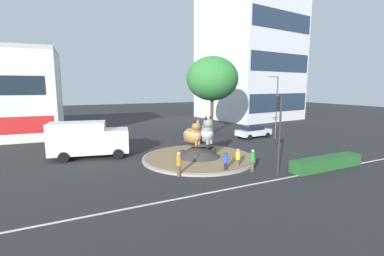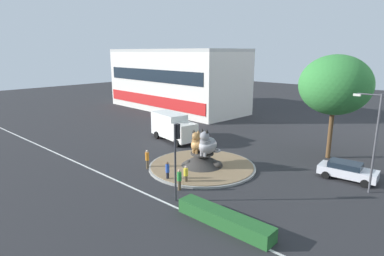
{
  "view_description": "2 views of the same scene",
  "coord_description": "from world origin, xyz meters",
  "px_view_note": "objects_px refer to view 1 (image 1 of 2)",
  "views": [
    {
      "loc": [
        -10.78,
        -20.84,
        6.36
      ],
      "look_at": [
        -0.43,
        0.45,
        2.74
      ],
      "focal_mm": 25.52,
      "sensor_mm": 36.0,
      "label": 1
    },
    {
      "loc": [
        18.32,
        -21.44,
        10.51
      ],
      "look_at": [
        -2.23,
        1.05,
        3.23
      ],
      "focal_mm": 30.02,
      "sensor_mm": 36.0,
      "label": 2
    }
  ],
  "objects_px": {
    "streetlight_arm": "(276,103)",
    "pedestrian_yellow_shirt": "(238,158)",
    "traffic_light_mast": "(279,121)",
    "delivery_box_truck": "(87,139)",
    "cat_statue_grey": "(205,133)",
    "office_tower": "(250,28)",
    "cat_statue_tabby": "(193,135)",
    "pedestrian_green_shirt": "(253,160)",
    "pedestrian_blue_shirt": "(226,161)",
    "pedestrian_orange_shirt": "(179,164)",
    "broadleaf_tree_behind_island": "(212,79)",
    "sedan_on_far_lane": "(253,131)"
  },
  "relations": [
    {
      "from": "office_tower",
      "to": "pedestrian_yellow_shirt",
      "type": "height_order",
      "value": "office_tower"
    },
    {
      "from": "pedestrian_yellow_shirt",
      "to": "sedan_on_far_lane",
      "type": "distance_m",
      "value": 13.56
    },
    {
      "from": "cat_statue_grey",
      "to": "office_tower",
      "type": "bearing_deg",
      "value": 127.69
    },
    {
      "from": "office_tower",
      "to": "broadleaf_tree_behind_island",
      "type": "xyz_separation_m",
      "value": [
        -16.02,
        -13.24,
        -10.19
      ]
    },
    {
      "from": "streetlight_arm",
      "to": "pedestrian_yellow_shirt",
      "type": "bearing_deg",
      "value": 31.56
    },
    {
      "from": "sedan_on_far_lane",
      "to": "cat_statue_grey",
      "type": "bearing_deg",
      "value": -154.38
    },
    {
      "from": "pedestrian_yellow_shirt",
      "to": "pedestrian_blue_shirt",
      "type": "bearing_deg",
      "value": -135.88
    },
    {
      "from": "pedestrian_orange_shirt",
      "to": "broadleaf_tree_behind_island",
      "type": "bearing_deg",
      "value": 143.5
    },
    {
      "from": "pedestrian_green_shirt",
      "to": "pedestrian_yellow_shirt",
      "type": "bearing_deg",
      "value": -142.19
    },
    {
      "from": "sedan_on_far_lane",
      "to": "delivery_box_truck",
      "type": "relative_size",
      "value": 0.66
    },
    {
      "from": "broadleaf_tree_behind_island",
      "to": "pedestrian_orange_shirt",
      "type": "height_order",
      "value": "broadleaf_tree_behind_island"
    },
    {
      "from": "streetlight_arm",
      "to": "pedestrian_yellow_shirt",
      "type": "relative_size",
      "value": 4.9
    },
    {
      "from": "cat_statue_grey",
      "to": "traffic_light_mast",
      "type": "relative_size",
      "value": 0.46
    },
    {
      "from": "cat_statue_tabby",
      "to": "cat_statue_grey",
      "type": "bearing_deg",
      "value": 71.68
    },
    {
      "from": "cat_statue_grey",
      "to": "pedestrian_orange_shirt",
      "type": "relative_size",
      "value": 1.46
    },
    {
      "from": "cat_statue_grey",
      "to": "traffic_light_mast",
      "type": "distance_m",
      "value": 7.04
    },
    {
      "from": "cat_statue_tabby",
      "to": "traffic_light_mast",
      "type": "height_order",
      "value": "traffic_light_mast"
    },
    {
      "from": "streetlight_arm",
      "to": "pedestrian_blue_shirt",
      "type": "bearing_deg",
      "value": 30.06
    },
    {
      "from": "pedestrian_orange_shirt",
      "to": "pedestrian_blue_shirt",
      "type": "bearing_deg",
      "value": 79.12
    },
    {
      "from": "sedan_on_far_lane",
      "to": "delivery_box_truck",
      "type": "height_order",
      "value": "delivery_box_truck"
    },
    {
      "from": "pedestrian_green_shirt",
      "to": "sedan_on_far_lane",
      "type": "height_order",
      "value": "pedestrian_green_shirt"
    },
    {
      "from": "pedestrian_orange_shirt",
      "to": "cat_statue_tabby",
      "type": "bearing_deg",
      "value": 142.56
    },
    {
      "from": "pedestrian_orange_shirt",
      "to": "office_tower",
      "type": "bearing_deg",
      "value": 136.53
    },
    {
      "from": "cat_statue_grey",
      "to": "traffic_light_mast",
      "type": "bearing_deg",
      "value": 12.74
    },
    {
      "from": "streetlight_arm",
      "to": "pedestrian_green_shirt",
      "type": "bearing_deg",
      "value": 36.56
    },
    {
      "from": "streetlight_arm",
      "to": "delivery_box_truck",
      "type": "bearing_deg",
      "value": -5.32
    },
    {
      "from": "cat_statue_tabby",
      "to": "office_tower",
      "type": "distance_m",
      "value": 37.34
    },
    {
      "from": "cat_statue_tabby",
      "to": "delivery_box_truck",
      "type": "xyz_separation_m",
      "value": [
        -8.18,
        4.7,
        -0.49
      ]
    },
    {
      "from": "traffic_light_mast",
      "to": "pedestrian_orange_shirt",
      "type": "height_order",
      "value": "traffic_light_mast"
    },
    {
      "from": "pedestrian_blue_shirt",
      "to": "pedestrian_green_shirt",
      "type": "bearing_deg",
      "value": 7.36
    },
    {
      "from": "delivery_box_truck",
      "to": "broadleaf_tree_behind_island",
      "type": "bearing_deg",
      "value": 31.71
    },
    {
      "from": "traffic_light_mast",
      "to": "cat_statue_tabby",
      "type": "bearing_deg",
      "value": 38.3
    },
    {
      "from": "cat_statue_grey",
      "to": "streetlight_arm",
      "type": "xyz_separation_m",
      "value": [
        12.18,
        4.45,
        2.02
      ]
    },
    {
      "from": "pedestrian_blue_shirt",
      "to": "streetlight_arm",
      "type": "bearing_deg",
      "value": 59.17
    },
    {
      "from": "cat_statue_grey",
      "to": "office_tower",
      "type": "distance_m",
      "value": 36.59
    },
    {
      "from": "cat_statue_grey",
      "to": "streetlight_arm",
      "type": "height_order",
      "value": "streetlight_arm"
    },
    {
      "from": "cat_statue_tabby",
      "to": "streetlight_arm",
      "type": "height_order",
      "value": "streetlight_arm"
    },
    {
      "from": "traffic_light_mast",
      "to": "office_tower",
      "type": "bearing_deg",
      "value": -25.27
    },
    {
      "from": "cat_statue_tabby",
      "to": "pedestrian_green_shirt",
      "type": "xyz_separation_m",
      "value": [
        2.52,
        -5.03,
        -1.31
      ]
    },
    {
      "from": "pedestrian_green_shirt",
      "to": "delivery_box_truck",
      "type": "relative_size",
      "value": 0.24
    },
    {
      "from": "cat_statue_grey",
      "to": "sedan_on_far_lane",
      "type": "bearing_deg",
      "value": 112.09
    },
    {
      "from": "traffic_light_mast",
      "to": "delivery_box_truck",
      "type": "xyz_separation_m",
      "value": [
        -11.83,
        11.12,
        -2.2
      ]
    },
    {
      "from": "broadleaf_tree_behind_island",
      "to": "office_tower",
      "type": "bearing_deg",
      "value": 39.56
    },
    {
      "from": "streetlight_arm",
      "to": "delivery_box_truck",
      "type": "distance_m",
      "value": 21.68
    },
    {
      "from": "pedestrian_orange_shirt",
      "to": "delivery_box_truck",
      "type": "distance_m",
      "value": 9.94
    },
    {
      "from": "broadleaf_tree_behind_island",
      "to": "sedan_on_far_lane",
      "type": "height_order",
      "value": "broadleaf_tree_behind_island"
    },
    {
      "from": "cat_statue_tabby",
      "to": "office_tower",
      "type": "bearing_deg",
      "value": 117.95
    },
    {
      "from": "broadleaf_tree_behind_island",
      "to": "pedestrian_blue_shirt",
      "type": "bearing_deg",
      "value": -116.54
    },
    {
      "from": "broadleaf_tree_behind_island",
      "to": "pedestrian_green_shirt",
      "type": "xyz_separation_m",
      "value": [
        -5.61,
        -15.8,
        -6.45
      ]
    },
    {
      "from": "cat_statue_grey",
      "to": "pedestrian_blue_shirt",
      "type": "distance_m",
      "value": 4.65
    }
  ]
}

